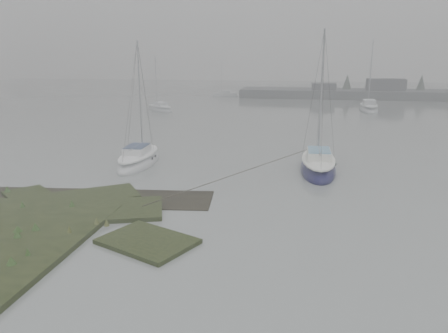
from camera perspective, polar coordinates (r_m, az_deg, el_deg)
The scene contains 7 objects.
ground at distance 46.50m, azimuth 2.13°, elevation 5.54°, with size 160.00×160.00×0.00m, color gray.
far_shoreline at distance 80.40m, azimuth 25.01°, elevation 8.58°, with size 60.00×8.00×4.15m.
sailboat_main at distance 28.25m, azimuth 12.18°, elevation -0.00°, with size 2.24×6.68×9.40m.
sailboat_white at distance 29.82m, azimuth -11.05°, elevation 0.77°, with size 2.18×6.22×8.71m.
sailboat_far_a at distance 58.24m, azimuth -8.38°, elevation 7.43°, with size 5.17×4.92×7.59m.
sailboat_far_b at distance 60.51m, azimuth 18.36°, elevation 7.17°, with size 2.49×6.93×9.68m.
sailboat_far_c at distance 78.19m, azimuth 0.14°, elevation 9.30°, with size 4.59×1.61×6.43m.
Camera 1 is at (6.14, -15.53, 7.16)m, focal length 35.00 mm.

